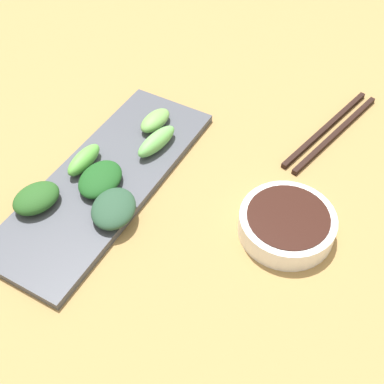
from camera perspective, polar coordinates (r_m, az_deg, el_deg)
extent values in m
cube|color=#A07C47|center=(0.72, -1.38, -1.29)|extent=(2.10, 2.10, 0.02)
cylinder|color=white|center=(0.68, 10.58, -3.59)|extent=(0.13, 0.13, 0.03)
cylinder|color=#311913|center=(0.67, 10.66, -3.23)|extent=(0.11, 0.11, 0.02)
cube|color=#454852|center=(0.74, -9.65, 1.33)|extent=(0.14, 0.39, 0.01)
ellipsoid|color=#6EA652|center=(0.80, -4.16, 8.00)|extent=(0.04, 0.06, 0.02)
ellipsoid|color=#255420|center=(0.71, -17.07, -0.66)|extent=(0.07, 0.08, 0.03)
ellipsoid|color=#5CB044|center=(0.75, -12.03, 3.55)|extent=(0.03, 0.07, 0.03)
ellipsoid|color=#1A4E1C|center=(0.72, -10.25, 1.42)|extent=(0.06, 0.08, 0.02)
ellipsoid|color=#274933|center=(0.68, -8.79, -1.84)|extent=(0.08, 0.09, 0.02)
ellipsoid|color=#69B859|center=(0.76, -4.00, 5.69)|extent=(0.04, 0.08, 0.03)
cube|color=black|center=(0.83, 15.84, 6.32)|extent=(0.06, 0.23, 0.01)
cube|color=black|center=(0.84, 14.76, 6.93)|extent=(0.06, 0.23, 0.01)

